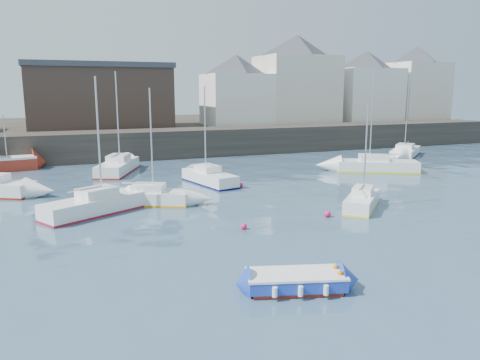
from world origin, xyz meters
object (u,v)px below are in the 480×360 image
object	(u,v)px
buoy_mid	(327,217)
buoy_far	(241,187)
sailboat_d	(377,165)
buoy_near	(244,229)
sailboat_g	(405,152)
blue_dinghy	(296,281)
sailboat_b	(145,197)
sailboat_c	(362,201)
sailboat_h	(118,166)
sailboat_a	(94,205)
sailboat_f	(209,177)

from	to	relation	value
buoy_mid	buoy_far	size ratio (longest dim) A/B	1.07
sailboat_d	buoy_near	size ratio (longest dim) A/B	26.80
sailboat_g	blue_dinghy	bearing A→B (deg)	-136.07
sailboat_g	sailboat_b	bearing A→B (deg)	-159.28
buoy_near	buoy_mid	xyz separation A→B (m)	(5.47, 0.50, 0.00)
sailboat_c	sailboat_h	world-z (taller)	sailboat_h
sailboat_b	sailboat_d	world-z (taller)	sailboat_d
sailboat_h	buoy_far	distance (m)	12.68
buoy_far	sailboat_d	bearing A→B (deg)	8.44
sailboat_b	buoy_far	world-z (taller)	sailboat_b
sailboat_a	sailboat_h	size ratio (longest dim) A/B	0.91
sailboat_b	buoy_far	bearing A→B (deg)	19.27
sailboat_f	sailboat_h	xyz separation A→B (m)	(-6.11, 7.76, 0.05)
sailboat_a	sailboat_b	distance (m)	3.61
blue_dinghy	buoy_mid	xyz separation A→B (m)	(6.56, 8.39, -0.39)
sailboat_a	sailboat_d	distance (m)	25.96
blue_dinghy	sailboat_g	bearing A→B (deg)	43.93
sailboat_d	buoy_near	xyz separation A→B (m)	(-18.00, -12.39, -0.56)
sailboat_c	sailboat_g	world-z (taller)	sailboat_g
sailboat_g	sailboat_f	bearing A→B (deg)	-164.57
sailboat_h	buoy_mid	world-z (taller)	sailboat_h
sailboat_c	buoy_near	distance (m)	8.74
sailboat_g	buoy_mid	xyz separation A→B (m)	(-21.70, -18.84, -0.51)
sailboat_a	sailboat_b	xyz separation A→B (m)	(3.31, 1.45, -0.09)
buoy_mid	sailboat_f	bearing A→B (deg)	106.29
sailboat_d	sailboat_g	bearing A→B (deg)	37.14
blue_dinghy	sailboat_b	xyz separation A→B (m)	(-2.81, 15.47, 0.10)
buoy_mid	buoy_far	xyz separation A→B (m)	(-1.63, 9.79, 0.00)
sailboat_b	sailboat_h	xyz separation A→B (m)	(-0.22, 12.56, 0.10)
sailboat_g	sailboat_h	distance (m)	31.29
sailboat_d	sailboat_f	world-z (taller)	sailboat_d
sailboat_d	buoy_mid	size ratio (longest dim) A/B	23.00
sailboat_a	sailboat_g	world-z (taller)	sailboat_g
sailboat_a	buoy_near	distance (m)	9.47
sailboat_c	sailboat_h	distance (m)	22.56
blue_dinghy	sailboat_f	world-z (taller)	sailboat_f
sailboat_h	buoy_mid	distance (m)	21.87
sailboat_h	buoy_near	distance (m)	20.57
sailboat_c	buoy_far	world-z (taller)	sailboat_c
sailboat_d	buoy_far	size ratio (longest dim) A/B	24.64
blue_dinghy	buoy_far	world-z (taller)	blue_dinghy
sailboat_h	buoy_near	bearing A→B (deg)	-78.46
sailboat_h	sailboat_a	bearing A→B (deg)	-102.43
sailboat_g	buoy_far	bearing A→B (deg)	-158.80
sailboat_b	sailboat_d	bearing A→B (deg)	12.38
buoy_mid	sailboat_g	bearing A→B (deg)	40.97
sailboat_a	sailboat_c	size ratio (longest dim) A/B	1.26
buoy_near	sailboat_a	bearing A→B (deg)	139.59
sailboat_c	sailboat_b	bearing A→B (deg)	154.08
blue_dinghy	sailboat_a	size ratio (longest dim) A/B	0.49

